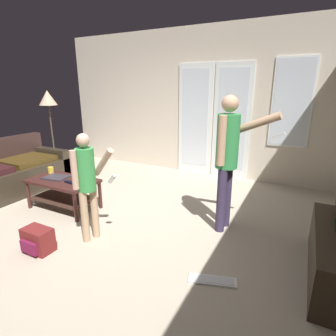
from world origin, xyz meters
The scene contains 14 objects.
ground_plane centered at (0.00, 0.00, -0.01)m, with size 5.83×5.41×0.02m, color #B8A992.
wall_back_with_doors centered at (0.09, 2.67, 1.39)m, with size 5.83×0.09×2.86m.
leather_couch centered at (-2.20, 0.06, 0.30)m, with size 0.91×1.98×0.87m.
coffee_table centered at (-0.86, 0.10, 0.32)m, with size 1.01×0.55×0.44m.
tv_stand centered at (2.56, 0.13, 0.23)m, with size 0.40×1.32×0.47m.
person_adult centered at (1.39, 0.59, 0.99)m, with size 0.74×0.44×1.64m.
person_child centered at (0.09, -0.37, 0.75)m, with size 0.48×0.33×1.25m.
floor_lamp centered at (-2.52, 1.37, 1.44)m, with size 0.35×0.35×1.67m.
backpack centered at (-0.26, -0.83, 0.13)m, with size 0.33×0.23×0.26m.
loose_keyboard centered at (1.58, -0.43, 0.01)m, with size 0.46×0.25×0.02m.
laptop_closed centered at (-0.99, 0.10, 0.46)m, with size 0.34×0.26×0.03m, color #383239.
cup_near_edge centered at (-0.45, 0.21, 0.50)m, with size 0.07×0.07×0.12m, color gold.
cup_by_laptop centered at (-1.26, 0.24, 0.49)m, with size 0.08×0.08×0.10m, color gold.
tv_remote_black centered at (-0.66, 0.04, 0.45)m, with size 0.17×0.05×0.02m, color black.
Camera 1 is at (2.16, -2.46, 1.71)m, focal length 28.68 mm.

